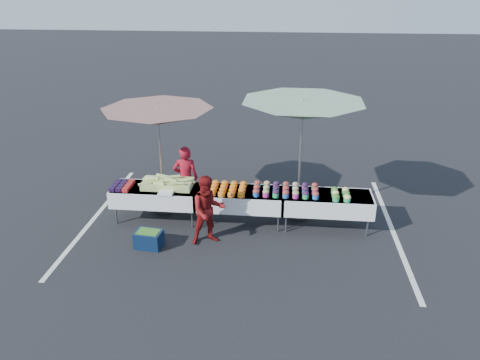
# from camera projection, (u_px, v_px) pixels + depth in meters

# --- Properties ---
(ground) EXTENTS (80.00, 80.00, 0.00)m
(ground) POSITION_uv_depth(u_px,v_px,m) (240.00, 223.00, 10.05)
(ground) COLOR black
(stripe_left) EXTENTS (0.10, 5.00, 0.00)m
(stripe_left) POSITION_uv_depth(u_px,v_px,m) (96.00, 216.00, 10.34)
(stripe_left) COLOR silver
(stripe_left) RESTS_ON ground
(stripe_right) EXTENTS (0.10, 5.00, 0.00)m
(stripe_right) POSITION_uv_depth(u_px,v_px,m) (392.00, 230.00, 9.75)
(stripe_right) COLOR silver
(stripe_right) RESTS_ON ground
(table_left) EXTENTS (1.86, 0.81, 0.75)m
(table_left) POSITION_uv_depth(u_px,v_px,m) (156.00, 195.00, 9.98)
(table_left) COLOR white
(table_left) RESTS_ON ground
(table_center) EXTENTS (1.86, 0.81, 0.75)m
(table_center) POSITION_uv_depth(u_px,v_px,m) (240.00, 198.00, 9.82)
(table_center) COLOR white
(table_center) RESTS_ON ground
(table_right) EXTENTS (1.86, 0.81, 0.75)m
(table_right) POSITION_uv_depth(u_px,v_px,m) (327.00, 202.00, 9.65)
(table_right) COLOR white
(table_right) RESTS_ON ground
(berry_punnets) EXTENTS (0.40, 0.54, 0.08)m
(berry_punnets) POSITION_uv_depth(u_px,v_px,m) (122.00, 185.00, 9.91)
(berry_punnets) COLOR black
(berry_punnets) RESTS_ON table_left
(corn_pile) EXTENTS (1.16, 0.57, 0.26)m
(corn_pile) POSITION_uv_depth(u_px,v_px,m) (168.00, 183.00, 9.90)
(corn_pile) COLOR #B8D16B
(corn_pile) RESTS_ON table_left
(plastic_bags) EXTENTS (0.30, 0.25, 0.05)m
(plastic_bags) POSITION_uv_depth(u_px,v_px,m) (166.00, 193.00, 9.61)
(plastic_bags) COLOR white
(plastic_bags) RESTS_ON table_left
(carrot_bowls) EXTENTS (0.75, 0.69, 0.11)m
(carrot_bowls) POSITION_uv_depth(u_px,v_px,m) (228.00, 189.00, 9.74)
(carrot_bowls) COLOR orange
(carrot_bowls) RESTS_ON table_center
(potato_cups) EXTENTS (1.34, 0.58, 0.16)m
(potato_cups) POSITION_uv_depth(u_px,v_px,m) (286.00, 189.00, 9.63)
(potato_cups) COLOR #245CA8
(potato_cups) RESTS_ON table_right
(bean_baskets) EXTENTS (0.36, 0.50, 0.15)m
(bean_baskets) POSITION_uv_depth(u_px,v_px,m) (341.00, 194.00, 9.44)
(bean_baskets) COLOR #279E58
(bean_baskets) RESTS_ON table_right
(vendor) EXTENTS (0.59, 0.43, 1.50)m
(vendor) POSITION_uv_depth(u_px,v_px,m) (186.00, 178.00, 10.37)
(vendor) COLOR maroon
(vendor) RESTS_ON ground
(customer) EXTENTS (0.84, 0.76, 1.40)m
(customer) POSITION_uv_depth(u_px,v_px,m) (208.00, 210.00, 9.04)
(customer) COLOR maroon
(customer) RESTS_ON ground
(umbrella_left) EXTENTS (2.65, 2.65, 2.40)m
(umbrella_left) POSITION_uv_depth(u_px,v_px,m) (158.00, 117.00, 9.72)
(umbrella_left) COLOR black
(umbrella_left) RESTS_ON ground
(umbrella_right) EXTENTS (3.30, 3.30, 2.61)m
(umbrella_right) POSITION_uv_depth(u_px,v_px,m) (303.00, 111.00, 9.42)
(umbrella_right) COLOR black
(umbrella_right) RESTS_ON ground
(storage_bin) EXTENTS (0.55, 0.43, 0.33)m
(storage_bin) POSITION_uv_depth(u_px,v_px,m) (149.00, 239.00, 9.08)
(storage_bin) COLOR #0B1C37
(storage_bin) RESTS_ON ground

